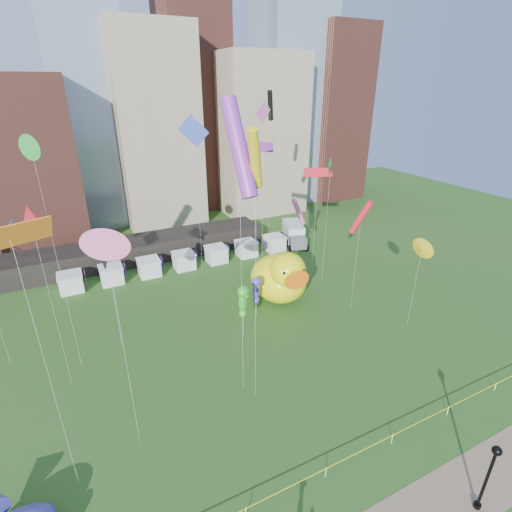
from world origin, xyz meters
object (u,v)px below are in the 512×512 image
lamppost (490,471)px  big_duck (280,277)px  small_duck (282,288)px  box_truck (294,233)px  seahorse_purple (257,288)px  seahorse_green (243,299)px

lamppost → big_duck: bearing=86.8°
small_duck → box_truck: size_ratio=0.44×
big_duck → lamppost: 27.89m
small_duck → seahorse_purple: size_ratio=0.69×
big_duck → lamppost: size_ratio=1.74×
small_duck → seahorse_purple: seahorse_purple is taller
small_duck → seahorse_purple: (-4.92, -2.67, 2.46)m
seahorse_green → box_truck: bearing=49.7°
seahorse_green → lamppost: 23.98m
seahorse_green → seahorse_purple: 3.88m
small_duck → lamppost: lamppost is taller
seahorse_purple → lamppost: lamppost is taller
seahorse_green → big_duck: bearing=35.3°
big_duck → seahorse_green: bearing=-141.7°
seahorse_purple → box_truck: size_ratio=0.64×
seahorse_green → lamppost: seahorse_green is taller
seahorse_purple → big_duck: bearing=40.2°
big_duck → small_duck: (0.70, 0.72, -2.02)m
small_duck → seahorse_green: seahorse_green is taller
big_duck → seahorse_green: size_ratio=1.62×
box_truck → small_duck: bearing=-106.6°
big_duck → small_duck: 2.26m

